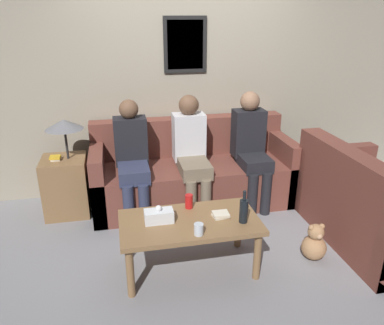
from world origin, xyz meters
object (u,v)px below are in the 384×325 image
at_px(person_middle, 191,150).
at_px(person_right, 251,145).
at_px(couch_side, 368,208).
at_px(couch_main, 193,174).
at_px(coffee_table, 190,227).
at_px(teddy_bear, 314,244).
at_px(drinking_glass, 199,229).
at_px(person_left, 132,155).
at_px(wine_bottle, 244,210).

relative_size(person_middle, person_right, 0.99).
xyz_separation_m(couch_side, person_middle, (-1.48, 0.98, 0.35)).
xyz_separation_m(couch_main, coffee_table, (-0.29, -1.23, 0.08)).
height_order(coffee_table, person_right, person_right).
bearing_deg(couch_main, teddy_bear, -58.67).
xyz_separation_m(coffee_table, drinking_glass, (0.02, -0.22, 0.11)).
height_order(couch_main, person_middle, person_middle).
bearing_deg(couch_side, drinking_glass, 100.71).
distance_m(couch_side, coffee_table, 1.72).
distance_m(couch_main, coffee_table, 1.27).
height_order(drinking_glass, teddy_bear, drinking_glass).
xyz_separation_m(person_left, person_middle, (0.62, 0.00, 0.01)).
height_order(couch_side, coffee_table, couch_side).
xyz_separation_m(couch_main, person_middle, (-0.05, -0.16, 0.35)).
relative_size(coffee_table, wine_bottle, 4.10).
distance_m(couch_main, drinking_glass, 1.49).
height_order(wine_bottle, person_left, person_left).
bearing_deg(person_middle, couch_main, 72.82).
xyz_separation_m(couch_main, person_right, (0.62, -0.16, 0.36)).
distance_m(wine_bottle, person_middle, 1.21).
height_order(couch_side, wine_bottle, couch_side).
xyz_separation_m(wine_bottle, person_left, (-0.80, 1.19, 0.09)).
bearing_deg(person_right, person_middle, 179.63).
xyz_separation_m(drinking_glass, person_right, (0.88, 1.29, 0.18)).
bearing_deg(wine_bottle, person_right, 67.39).
relative_size(drinking_glass, teddy_bear, 0.26).
height_order(couch_main, coffee_table, couch_main).
xyz_separation_m(couch_side, person_right, (-0.81, 0.97, 0.36)).
height_order(couch_side, drinking_glass, couch_side).
distance_m(couch_side, person_middle, 1.80).
distance_m(person_right, teddy_bear, 1.29).
bearing_deg(couch_side, person_left, 65.12).
bearing_deg(person_left, couch_side, -24.88).
bearing_deg(drinking_glass, coffee_table, 96.38).
distance_m(couch_main, person_right, 0.73).
relative_size(couch_side, drinking_glass, 15.86).
bearing_deg(drinking_glass, person_middle, 80.58).
bearing_deg(person_left, teddy_bear, -38.19).
height_order(wine_bottle, person_middle, person_middle).
height_order(drinking_glass, person_left, person_left).
bearing_deg(person_middle, couch_side, -33.44).
distance_m(wine_bottle, person_right, 1.29).
height_order(couch_main, teddy_bear, couch_main).
bearing_deg(person_left, coffee_table, -70.32).
height_order(person_left, teddy_bear, person_left).
bearing_deg(person_middle, teddy_bear, -53.73).
bearing_deg(person_middle, person_right, -0.37).
height_order(coffee_table, person_left, person_left).
bearing_deg(coffee_table, couch_side, 3.36).
relative_size(couch_side, coffee_table, 1.27).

